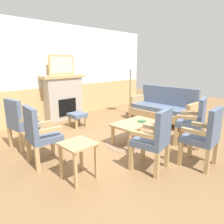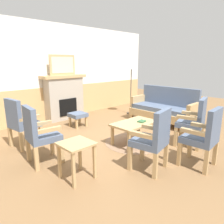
{
  "view_description": "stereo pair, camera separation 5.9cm",
  "coord_description": "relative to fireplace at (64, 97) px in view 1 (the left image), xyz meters",
  "views": [
    {
      "loc": [
        -3.19,
        -2.85,
        1.66
      ],
      "look_at": [
        0.0,
        0.35,
        0.55
      ],
      "focal_mm": 33.16,
      "sensor_mm": 36.0,
      "label": 1
    },
    {
      "loc": [
        -3.15,
        -2.89,
        1.66
      ],
      "look_at": [
        0.0,
        0.35,
        0.55
      ],
      "focal_mm": 33.16,
      "sensor_mm": 36.0,
      "label": 2
    }
  ],
  "objects": [
    {
      "name": "armchair_front_center",
      "position": [
        -0.64,
        -3.56,
        -0.11
      ],
      "size": [
        0.56,
        0.56,
        0.98
      ],
      "color": "tan",
      "rests_on": "ground_plane"
    },
    {
      "name": "floor_lamp_by_couch",
      "position": [
        1.85,
        -0.96,
        0.8
      ],
      "size": [
        0.36,
        0.36,
        1.68
      ],
      "color": "#332D28",
      "rests_on": "ground_plane"
    },
    {
      "name": "armchair_near_fireplace",
      "position": [
        -1.79,
        -2.14,
        -0.11
      ],
      "size": [
        0.53,
        0.53,
        0.98
      ],
      "color": "tan",
      "rests_on": "ground_plane"
    },
    {
      "name": "ground_plane",
      "position": [
        0.0,
        -2.35,
        -0.65
      ],
      "size": [
        14.0,
        14.0,
        0.0
      ],
      "primitive_type": "plane",
      "color": "olive"
    },
    {
      "name": "side_table",
      "position": [
        -1.62,
        -2.94,
        -0.22
      ],
      "size": [
        0.44,
        0.44,
        0.55
      ],
      "color": "tan",
      "rests_on": "ground_plane"
    },
    {
      "name": "armchair_by_window_left",
      "position": [
        -1.74,
        -1.24,
        -0.11
      ],
      "size": [
        0.54,
        0.54,
        0.98
      ],
      "color": "tan",
      "rests_on": "ground_plane"
    },
    {
      "name": "footstool",
      "position": [
        -0.17,
        -0.9,
        -0.37
      ],
      "size": [
        0.4,
        0.4,
        0.36
      ],
      "color": "tan",
      "rests_on": "ground_plane"
    },
    {
      "name": "round_rug",
      "position": [
        0.02,
        -2.64,
        -0.65
      ],
      "size": [
        1.21,
        1.21,
        0.01
      ],
      "primitive_type": "cylinder",
      "color": "#896B51",
      "rests_on": "ground_plane"
    },
    {
      "name": "wall_back",
      "position": [
        0.0,
        0.25,
        0.66
      ],
      "size": [
        7.2,
        0.14,
        2.7
      ],
      "color": "white",
      "rests_on": "ground_plane"
    },
    {
      "name": "fireplace",
      "position": [
        0.0,
        0.0,
        0.0
      ],
      "size": [
        1.3,
        0.44,
        1.28
      ],
      "color": "#A39989",
      "rests_on": "ground_plane"
    },
    {
      "name": "armchair_corner_left",
      "position": [
        0.73,
        -3.57,
        -0.11
      ],
      "size": [
        0.58,
        0.58,
        0.98
      ],
      "color": "tan",
      "rests_on": "ground_plane"
    },
    {
      "name": "couch",
      "position": [
        1.67,
        -2.3,
        -0.26
      ],
      "size": [
        0.7,
        1.8,
        0.98
      ],
      "color": "tan",
      "rests_on": "ground_plane"
    },
    {
      "name": "framed_picture",
      "position": [
        0.0,
        0.0,
        0.91
      ],
      "size": [
        0.8,
        0.04,
        0.56
      ],
      "color": "tan",
      "rests_on": "fireplace"
    },
    {
      "name": "book_on_table",
      "position": [
        0.15,
        -2.73,
        -0.2
      ],
      "size": [
        0.18,
        0.14,
        0.03
      ],
      "primitive_type": "cube",
      "rotation": [
        0.0,
        0.0,
        0.12
      ],
      "color": "#33663D",
      "rests_on": "coffee_table"
    },
    {
      "name": "armchair_front_left",
      "position": [
        0.02,
        -4.05,
        -0.11
      ],
      "size": [
        0.51,
        0.51,
        0.98
      ],
      "color": "tan",
      "rests_on": "ground_plane"
    },
    {
      "name": "coffee_table",
      "position": [
        0.02,
        -2.64,
        -0.27
      ],
      "size": [
        0.96,
        0.56,
        0.44
      ],
      "color": "tan",
      "rests_on": "ground_plane"
    }
  ]
}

